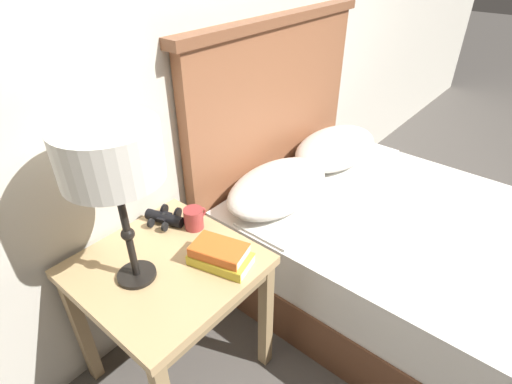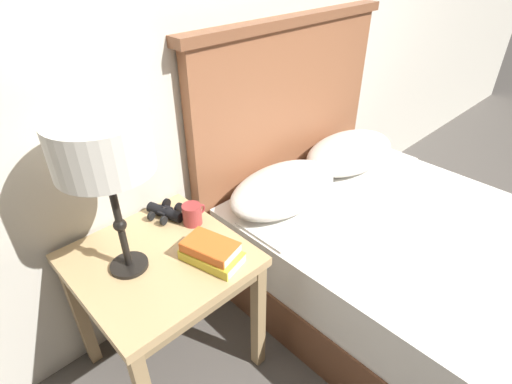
% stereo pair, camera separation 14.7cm
% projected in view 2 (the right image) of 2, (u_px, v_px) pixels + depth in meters
% --- Properties ---
extents(ground_plane, '(20.00, 20.00, 0.00)m').
position_uv_depth(ground_plane, '(365.00, 361.00, 1.76)').
color(ground_plane, '#514C47').
rests_on(ground_plane, ground).
extents(wall_back, '(8.00, 0.06, 2.60)m').
position_uv_depth(wall_back, '(215.00, 17.00, 1.60)').
color(wall_back, beige).
rests_on(wall_back, ground_plane).
extents(nightstand, '(0.58, 0.58, 0.61)m').
position_uv_depth(nightstand, '(161.00, 273.00, 1.48)').
color(nightstand, tan).
rests_on(nightstand, ground_plane).
extents(bed, '(1.30, 1.85, 1.27)m').
position_uv_depth(bed, '(412.00, 262.00, 1.85)').
color(bed, brown).
rests_on(bed, ground_plane).
extents(table_lamp, '(0.29, 0.29, 0.55)m').
position_uv_depth(table_lamp, '(102.00, 149.00, 1.14)').
color(table_lamp, black).
rests_on(table_lamp, nightstand).
extents(book_on_nightstand, '(0.17, 0.24, 0.04)m').
position_uv_depth(book_on_nightstand, '(212.00, 256.00, 1.41)').
color(book_on_nightstand, silver).
rests_on(book_on_nightstand, nightstand).
extents(book_stacked_on_top, '(0.16, 0.21, 0.04)m').
position_uv_depth(book_stacked_on_top, '(210.00, 247.00, 1.39)').
color(book_stacked_on_top, silver).
rests_on(book_stacked_on_top, book_on_nightstand).
extents(binoculars_pair, '(0.15, 0.16, 0.05)m').
position_uv_depth(binoculars_pair, '(165.00, 212.00, 1.63)').
color(binoculars_pair, black).
rests_on(binoculars_pair, nightstand).
extents(coffee_mug, '(0.10, 0.08, 0.08)m').
position_uv_depth(coffee_mug, '(192.00, 214.00, 1.58)').
color(coffee_mug, '#993333').
rests_on(coffee_mug, nightstand).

